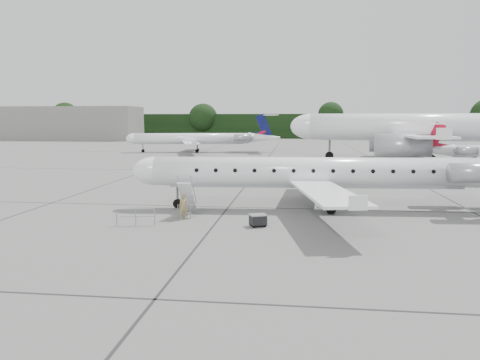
# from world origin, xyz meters

# --- Properties ---
(ground) EXTENTS (320.00, 320.00, 0.00)m
(ground) POSITION_xyz_m (0.00, 0.00, 0.00)
(ground) COLOR slate
(ground) RESTS_ON ground
(treeline) EXTENTS (260.00, 4.00, 8.00)m
(treeline) POSITION_xyz_m (0.00, 130.00, 4.00)
(treeline) COLOR black
(treeline) RESTS_ON ground
(terminal_building) EXTENTS (40.00, 14.00, 10.00)m
(terminal_building) POSITION_xyz_m (-70.00, 110.00, 5.00)
(terminal_building) COLOR slate
(terminal_building) RESTS_ON ground
(main_regional_jet) EXTENTS (29.41, 22.06, 7.22)m
(main_regional_jet) POSITION_xyz_m (-0.81, 6.35, 3.61)
(main_regional_jet) COLOR white
(main_regional_jet) RESTS_ON ground
(airstair) EXTENTS (1.01, 2.58, 2.26)m
(airstair) POSITION_xyz_m (-9.01, 3.49, 1.13)
(airstair) COLOR white
(airstair) RESTS_ON ground
(passenger) EXTENTS (0.70, 0.60, 1.61)m
(passenger) POSITION_xyz_m (-8.92, 2.08, 0.80)
(passenger) COLOR #968152
(passenger) RESTS_ON ground
(safety_railing) EXTENTS (2.18, 0.47, 1.00)m
(safety_railing) POSITION_xyz_m (-11.30, 0.07, 0.50)
(safety_railing) COLOR #92959A
(safety_railing) RESTS_ON ground
(baggage_cart) EXTENTS (1.11, 1.02, 0.77)m
(baggage_cart) POSITION_xyz_m (-4.17, 0.74, 0.39)
(baggage_cart) COLOR black
(baggage_cart) RESTS_ON ground
(bg_narrowbody) EXTENTS (41.91, 32.11, 14.08)m
(bg_narrowbody) POSITION_xyz_m (15.21, 46.14, 7.04)
(bg_narrowbody) COLOR white
(bg_narrowbody) RESTS_ON ground
(bg_regional_left) EXTENTS (30.40, 24.10, 7.21)m
(bg_regional_left) POSITION_xyz_m (-21.86, 60.93, 3.60)
(bg_regional_left) COLOR white
(bg_regional_left) RESTS_ON ground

